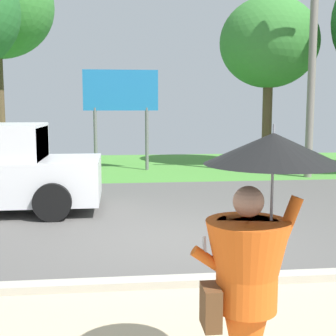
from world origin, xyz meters
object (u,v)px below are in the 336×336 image
object	(u,v)px
tree_center_back	(269,43)
monk_pedestrian	(252,270)
utility_pole	(312,57)
roadside_billboard	(121,98)

from	to	relation	value
tree_center_back	monk_pedestrian	bearing A→B (deg)	-108.66
utility_pole	tree_center_back	size ratio (longest dim) A/B	1.15
monk_pedestrian	roadside_billboard	distance (m)	13.43
roadside_billboard	tree_center_back	bearing A→B (deg)	6.23
utility_pole	tree_center_back	bearing A→B (deg)	98.84
utility_pole	tree_center_back	distance (m)	3.00
utility_pole	tree_center_back	world-z (taller)	utility_pole
roadside_billboard	tree_center_back	xyz separation A→B (m)	(5.46, 0.60, 2.00)
roadside_billboard	tree_center_back	size ratio (longest dim) A/B	0.56
monk_pedestrian	tree_center_back	bearing A→B (deg)	83.45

